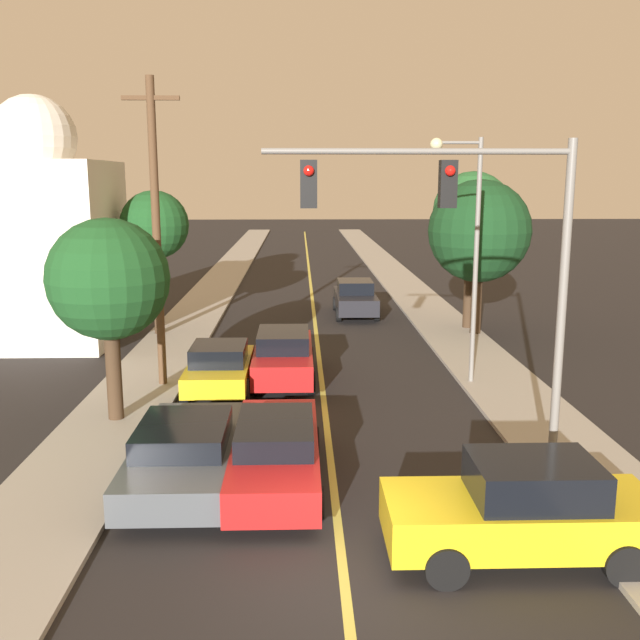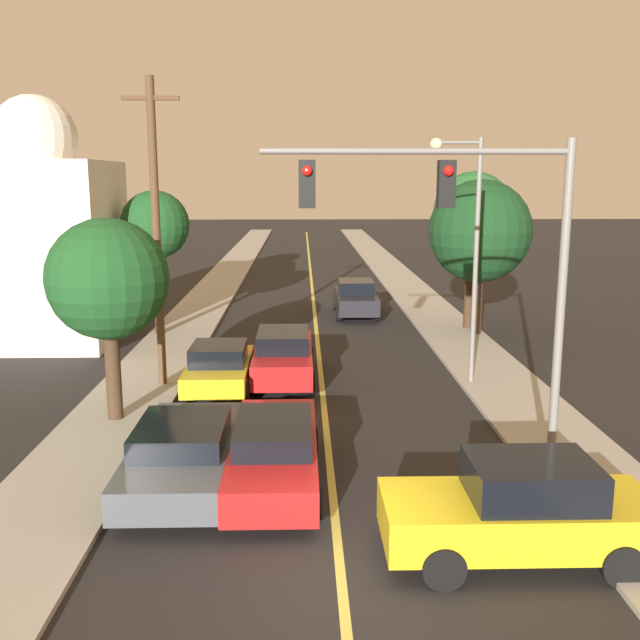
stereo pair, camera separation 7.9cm
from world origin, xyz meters
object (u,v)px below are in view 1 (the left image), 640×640
(car_outer_lane_front, at_px, (185,451))
(car_near_lane_front, at_px, (276,450))
(car_crossing_right, at_px, (524,510))
(tree_right_near, at_px, (479,232))
(car_far_oncoming, at_px, (355,298))
(domed_building_left, at_px, (42,238))
(car_near_lane_second, at_px, (284,355))
(car_outer_lane_second, at_px, (220,367))
(tree_left_near, at_px, (108,280))
(tree_left_far, at_px, (155,226))
(streetlamp_right, at_px, (466,229))
(traffic_signal_mast, at_px, (471,238))
(tree_right_far, at_px, (472,212))
(utility_pole_left, at_px, (156,230))

(car_outer_lane_front, bearing_deg, car_near_lane_front, -0.88)
(car_crossing_right, relative_size, tree_right_near, 0.74)
(car_far_oncoming, bearing_deg, domed_building_left, 22.23)
(car_near_lane_second, xyz_separation_m, car_crossing_right, (4.10, -10.61, 0.03))
(car_outer_lane_second, bearing_deg, tree_right_near, 38.31)
(domed_building_left, bearing_deg, car_near_lane_second, -31.86)
(tree_left_near, distance_m, tree_left_far, 10.25)
(car_outer_lane_front, xyz_separation_m, tree_left_far, (-3.22, 13.99, 3.61))
(tree_left_near, distance_m, domed_building_left, 10.59)
(car_far_oncoming, relative_size, streetlamp_right, 0.62)
(car_near_lane_second, xyz_separation_m, tree_left_far, (-5.04, 6.45, 3.50))
(traffic_signal_mast, height_order, domed_building_left, domed_building_left)
(traffic_signal_mast, bearing_deg, tree_right_near, 75.10)
(car_far_oncoming, xyz_separation_m, tree_right_far, (4.38, -3.31, 3.98))
(car_far_oncoming, xyz_separation_m, tree_left_far, (-8.07, -4.14, 3.52))
(car_crossing_right, distance_m, traffic_signal_mast, 5.21)
(car_outer_lane_second, distance_m, car_crossing_right, 11.15)
(car_near_lane_front, relative_size, tree_left_near, 1.02)
(car_near_lane_front, relative_size, tree_right_near, 0.86)
(car_outer_lane_front, height_order, traffic_signal_mast, traffic_signal_mast)
(traffic_signal_mast, relative_size, tree_right_far, 1.07)
(car_near_lane_second, distance_m, tree_left_near, 6.30)
(utility_pole_left, relative_size, domed_building_left, 0.97)
(domed_building_left, bearing_deg, car_crossing_right, -50.96)
(utility_pole_left, bearing_deg, car_far_oncoming, 59.45)
(tree_left_near, bearing_deg, car_far_oncoming, 63.28)
(tree_left_near, xyz_separation_m, domed_building_left, (-4.89, 9.38, 0.27))
(tree_right_far, distance_m, domed_building_left, 16.58)
(streetlamp_right, bearing_deg, car_crossing_right, -96.96)
(car_outer_lane_front, xyz_separation_m, car_outer_lane_second, (-0.00, 6.39, 0.05))
(car_outer_lane_front, height_order, domed_building_left, domed_building_left)
(car_near_lane_second, relative_size, tree_left_far, 0.88)
(car_outer_lane_front, height_order, tree_right_near, tree_right_near)
(tree_left_near, bearing_deg, domed_building_left, 117.51)
(tree_left_near, xyz_separation_m, tree_left_far, (-0.86, 10.19, 0.66))
(car_near_lane_front, xyz_separation_m, domed_building_left, (-9.08, 13.22, 3.20))
(car_far_oncoming, height_order, utility_pole_left, utility_pole_left)
(car_outer_lane_second, bearing_deg, car_near_lane_front, -74.13)
(car_outer_lane_second, relative_size, streetlamp_right, 0.56)
(car_near_lane_front, relative_size, car_outer_lane_second, 1.29)
(car_near_lane_second, distance_m, car_outer_lane_front, 7.77)
(car_outer_lane_second, bearing_deg, traffic_signal_mast, -48.04)
(car_outer_lane_front, bearing_deg, domed_building_left, 118.80)
(domed_building_left, bearing_deg, tree_left_far, 11.29)
(car_near_lane_second, bearing_deg, tree_right_far, 44.50)
(tree_right_far, bearing_deg, car_outer_lane_front, -121.90)
(car_far_oncoming, height_order, tree_right_far, tree_right_far)
(car_crossing_right, relative_size, traffic_signal_mast, 0.65)
(car_outer_lane_second, relative_size, car_far_oncoming, 0.91)
(traffic_signal_mast, bearing_deg, tree_right_far, 76.32)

